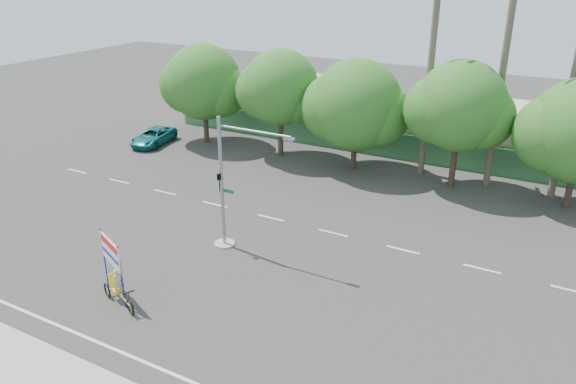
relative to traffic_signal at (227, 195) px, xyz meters
The scene contains 13 objects.
ground 5.40m from the traffic_signal, 61.13° to the right, with size 120.00×120.00×0.00m, color #33302D.
fence 17.76m from the traffic_signal, 82.85° to the left, with size 38.00×0.08×2.00m, color #336B3D.
building_left 23.38m from the traffic_signal, 109.52° to the left, with size 12.00×8.00×4.00m, color beige.
building_right 24.29m from the traffic_signal, 65.15° to the left, with size 14.00×8.00×3.60m, color beige.
tree_far_left 18.45m from the traffic_signal, 130.22° to the left, with size 7.14×6.00×7.96m.
tree_left 14.99m from the traffic_signal, 109.08° to the left, with size 6.66×5.60×8.07m.
tree_center 14.15m from the traffic_signal, 85.33° to the left, with size 7.62×6.40×7.85m.
tree_right 16.38m from the traffic_signal, 59.83° to the left, with size 6.90×5.80×8.36m.
palm_tall 20.04m from the traffic_signal, 56.69° to the left, with size 3.73×3.79×17.45m.
palm_short 17.56m from the traffic_signal, 69.84° to the left, with size 3.73×3.79×14.45m.
traffic_signal is the anchor object (origin of this frame).
trike_billboard 6.90m from the traffic_signal, 102.79° to the right, with size 2.86×1.48×3.05m.
pickup_truck 19.20m from the traffic_signal, 143.03° to the left, with size 2.13×4.63×1.29m, color #0E6767.
Camera 1 is at (13.18, -17.48, 14.17)m, focal length 35.00 mm.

